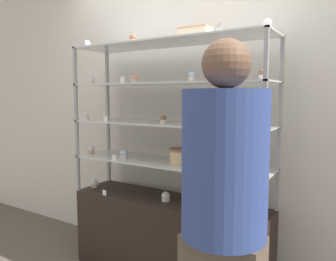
% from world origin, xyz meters
% --- Properties ---
extents(back_wall, '(8.00, 0.05, 2.60)m').
position_xyz_m(back_wall, '(0.00, 0.35, 1.30)').
color(back_wall, silver).
rests_on(back_wall, ground_plane).
extents(display_base, '(1.57, 0.41, 0.62)m').
position_xyz_m(display_base, '(0.00, 0.00, 0.31)').
color(display_base, black).
rests_on(display_base, ground_plane).
extents(display_riser_lower, '(1.57, 0.41, 0.30)m').
position_xyz_m(display_riser_lower, '(0.00, 0.00, 0.90)').
color(display_riser_lower, '#99999E').
rests_on(display_riser_lower, display_base).
extents(display_riser_middle, '(1.57, 0.41, 0.30)m').
position_xyz_m(display_riser_middle, '(0.00, 0.00, 1.20)').
color(display_riser_middle, '#99999E').
rests_on(display_riser_middle, display_riser_lower).
extents(display_riser_upper, '(1.57, 0.41, 0.30)m').
position_xyz_m(display_riser_upper, '(0.00, 0.00, 1.49)').
color(display_riser_upper, '#99999E').
rests_on(display_riser_upper, display_riser_middle).
extents(display_riser_top, '(1.57, 0.41, 0.30)m').
position_xyz_m(display_riser_top, '(0.00, 0.00, 1.79)').
color(display_riser_top, '#99999E').
rests_on(display_riser_top, display_riser_upper).
extents(layer_cake_centerpiece, '(0.17, 0.17, 0.11)m').
position_xyz_m(layer_cake_centerpiece, '(0.12, -0.01, 0.97)').
color(layer_cake_centerpiece, '#DBBC84').
rests_on(layer_cake_centerpiece, display_riser_lower).
extents(sheet_cake_frosted, '(0.22, 0.12, 0.07)m').
position_xyz_m(sheet_cake_frosted, '(0.24, -0.03, 1.85)').
color(sheet_cake_frosted, beige).
rests_on(sheet_cake_frosted, display_riser_top).
extents(cupcake_0, '(0.07, 0.07, 0.07)m').
position_xyz_m(cupcake_0, '(-0.73, -0.05, 0.65)').
color(cupcake_0, '#CCB28C').
rests_on(cupcake_0, display_base).
extents(cupcake_1, '(0.07, 0.07, 0.07)m').
position_xyz_m(cupcake_1, '(0.01, -0.04, 0.65)').
color(cupcake_1, beige).
rests_on(cupcake_1, display_base).
extents(cupcake_2, '(0.07, 0.07, 0.07)m').
position_xyz_m(cupcake_2, '(0.73, -0.07, 0.65)').
color(cupcake_2, white).
rests_on(cupcake_2, display_base).
extents(price_tag_0, '(0.04, 0.00, 0.04)m').
position_xyz_m(price_tag_0, '(-0.49, -0.18, 0.64)').
color(price_tag_0, white).
rests_on(price_tag_0, display_base).
extents(cupcake_3, '(0.06, 0.06, 0.07)m').
position_xyz_m(cupcake_3, '(-0.74, -0.07, 0.95)').
color(cupcake_3, '#CCB28C').
rests_on(cupcake_3, display_riser_lower).
extents(cupcake_4, '(0.06, 0.06, 0.07)m').
position_xyz_m(cupcake_4, '(-0.37, -0.08, 0.95)').
color(cupcake_4, white).
rests_on(cupcake_4, display_riser_lower).
extents(cupcake_5, '(0.06, 0.06, 0.07)m').
position_xyz_m(cupcake_5, '(0.36, -0.05, 0.95)').
color(cupcake_5, beige).
rests_on(cupcake_5, display_riser_lower).
extents(cupcake_6, '(0.06, 0.06, 0.07)m').
position_xyz_m(cupcake_6, '(0.73, -0.04, 0.95)').
color(cupcake_6, beige).
rests_on(cupcake_6, display_riser_lower).
extents(price_tag_1, '(0.04, 0.00, 0.04)m').
position_xyz_m(price_tag_1, '(-0.38, -0.18, 0.94)').
color(price_tag_1, white).
rests_on(price_tag_1, display_riser_lower).
extents(cupcake_7, '(0.05, 0.05, 0.06)m').
position_xyz_m(cupcake_7, '(-0.75, -0.11, 1.25)').
color(cupcake_7, white).
rests_on(cupcake_7, display_riser_middle).
extents(cupcake_8, '(0.05, 0.05, 0.06)m').
position_xyz_m(cupcake_8, '(0.00, -0.07, 1.25)').
color(cupcake_8, beige).
rests_on(cupcake_8, display_riser_middle).
extents(cupcake_9, '(0.05, 0.05, 0.06)m').
position_xyz_m(cupcake_9, '(0.73, -0.09, 1.25)').
color(cupcake_9, beige).
rests_on(cupcake_9, display_riser_middle).
extents(price_tag_2, '(0.04, 0.00, 0.04)m').
position_xyz_m(price_tag_2, '(-0.46, -0.18, 1.24)').
color(price_tag_2, white).
rests_on(price_tag_2, display_riser_middle).
extents(cupcake_10, '(0.05, 0.05, 0.07)m').
position_xyz_m(cupcake_10, '(-0.74, -0.03, 1.54)').
color(cupcake_10, beige).
rests_on(cupcake_10, display_riser_upper).
extents(cupcake_11, '(0.05, 0.05, 0.07)m').
position_xyz_m(cupcake_11, '(-0.25, -0.08, 1.54)').
color(cupcake_11, beige).
rests_on(cupcake_11, display_riser_upper).
extents(cupcake_12, '(0.05, 0.05, 0.07)m').
position_xyz_m(cupcake_12, '(0.25, -0.11, 1.54)').
color(cupcake_12, white).
rests_on(cupcake_12, display_riser_upper).
extents(cupcake_13, '(0.05, 0.05, 0.07)m').
position_xyz_m(cupcake_13, '(0.73, -0.08, 1.54)').
color(cupcake_13, white).
rests_on(cupcake_13, display_riser_upper).
extents(price_tag_3, '(0.04, 0.00, 0.04)m').
position_xyz_m(price_tag_3, '(-0.28, -0.18, 1.53)').
color(price_tag_3, white).
rests_on(price_tag_3, display_riser_upper).
extents(cupcake_14, '(0.05, 0.05, 0.06)m').
position_xyz_m(cupcake_14, '(-0.73, -0.09, 1.84)').
color(cupcake_14, '#CCB28C').
rests_on(cupcake_14, display_riser_top).
extents(cupcake_15, '(0.05, 0.05, 0.06)m').
position_xyz_m(cupcake_15, '(-0.24, -0.11, 1.84)').
color(cupcake_15, '#CCB28C').
rests_on(cupcake_15, display_riser_top).
extents(cupcake_16, '(0.05, 0.05, 0.06)m').
position_xyz_m(cupcake_16, '(0.74, -0.07, 1.84)').
color(cupcake_16, white).
rests_on(cupcake_16, display_riser_top).
extents(price_tag_4, '(0.04, 0.00, 0.04)m').
position_xyz_m(price_tag_4, '(0.48, -0.18, 1.83)').
color(price_tag_4, white).
rests_on(price_tag_4, display_riser_top).
extents(customer_figure, '(0.39, 0.39, 1.67)m').
position_xyz_m(customer_figure, '(0.74, -0.71, 0.89)').
color(customer_figure, brown).
rests_on(customer_figure, ground_plane).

